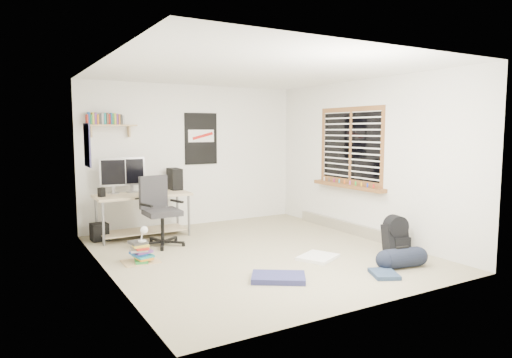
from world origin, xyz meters
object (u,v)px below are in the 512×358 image
desk (143,214)px  office_chair (162,213)px  book_stack (141,251)px  backpack (395,239)px  duffel_bag (402,257)px

desk → office_chair: office_chair is taller
desk → book_stack: (-0.44, -1.36, -0.21)m
backpack → book_stack: bearing=171.3°
desk → backpack: bearing=-36.1°
book_stack → duffel_bag: bearing=-34.3°
office_chair → duffel_bag: office_chair is taller
duffel_bag → book_stack: duffel_bag is taller
backpack → duffel_bag: size_ratio=0.87×
desk → duffel_bag: bearing=-46.2°
backpack → desk: bearing=149.6°
duffel_bag → office_chair: bearing=141.3°
book_stack → desk: bearing=72.1°
backpack → office_chair: bearing=156.8°
desk → office_chair: 0.69m
backpack → duffel_bag: (-0.45, -0.53, -0.06)m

